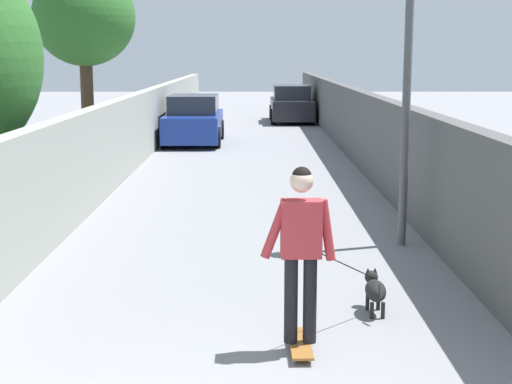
# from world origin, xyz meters

# --- Properties ---
(ground_plane) EXTENTS (80.00, 80.00, 0.00)m
(ground_plane) POSITION_xyz_m (14.00, 0.00, 0.00)
(ground_plane) COLOR gray
(wall_left) EXTENTS (48.00, 0.30, 1.81)m
(wall_left) POSITION_xyz_m (12.00, 2.91, 0.90)
(wall_left) COLOR #999E93
(wall_left) RESTS_ON ground
(fence_right) EXTENTS (48.00, 0.30, 1.89)m
(fence_right) POSITION_xyz_m (12.00, -2.91, 0.95)
(fence_right) COLOR #4C4C4C
(fence_right) RESTS_ON ground
(tree_left_mid) EXTENTS (2.27, 2.27, 4.72)m
(tree_left_mid) POSITION_xyz_m (13.00, 3.62, 3.59)
(tree_left_mid) COLOR #473523
(tree_left_mid) RESTS_ON ground
(lamp_post) EXTENTS (0.36, 0.36, 4.48)m
(lamp_post) POSITION_xyz_m (6.77, -2.36, 3.05)
(lamp_post) COLOR #4C4C51
(lamp_post) RESTS_ON ground
(skateboard) EXTENTS (0.80, 0.21, 0.08)m
(skateboard) POSITION_xyz_m (2.69, -0.59, 0.07)
(skateboard) COLOR brown
(skateboard) RESTS_ON ground
(person_skateboarder) EXTENTS (0.23, 0.71, 1.70)m
(person_skateboarder) POSITION_xyz_m (2.69, -0.59, 1.08)
(person_skateboarder) COLOR black
(person_skateboarder) RESTS_ON skateboard
(dog) EXTENTS (1.38, 1.00, 1.06)m
(dog) POSITION_xyz_m (3.75, -1.47, 0.27)
(dog) COLOR black
(dog) RESTS_ON ground
(car_near) EXTENTS (4.10, 1.80, 1.54)m
(car_near) POSITION_xyz_m (19.88, 1.76, 0.71)
(car_near) COLOR navy
(car_near) RESTS_ON ground
(car_far) EXTENTS (4.11, 1.80, 1.54)m
(car_far) POSITION_xyz_m (27.69, -1.76, 0.71)
(car_far) COLOR black
(car_far) RESTS_ON ground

